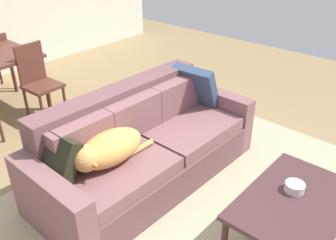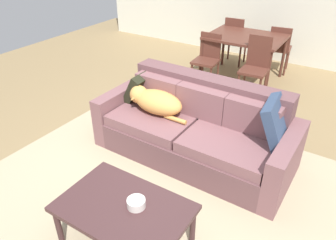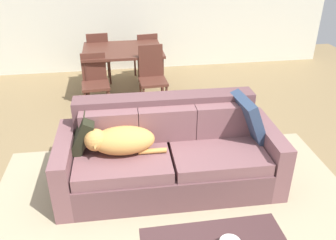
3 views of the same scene
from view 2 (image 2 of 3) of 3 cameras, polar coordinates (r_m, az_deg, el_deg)
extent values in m
plane|color=olive|center=(3.89, -0.13, -6.51)|extent=(10.00, 10.00, 0.00)
cube|color=tan|center=(3.50, -0.62, -11.42)|extent=(3.74, 2.96, 0.01)
cube|color=brown|center=(3.82, 4.39, -4.24)|extent=(1.95, 1.00, 0.34)
cube|color=#794F53|center=(3.90, -1.65, 0.82)|extent=(0.96, 0.94, 0.13)
cube|color=#794F53|center=(3.52, 11.40, -3.52)|extent=(0.96, 0.94, 0.13)
cube|color=brown|center=(3.84, 7.34, 4.62)|extent=(1.94, 0.28, 0.42)
cube|color=#794F53|center=(3.97, -1.69, 5.31)|extent=(0.60, 0.17, 0.35)
cube|color=#794F53|center=(3.70, 5.97, 3.08)|extent=(0.60, 0.17, 0.35)
cube|color=#794F53|center=(3.50, 14.63, 0.49)|extent=(0.60, 0.17, 0.35)
cube|color=#794F53|center=(4.26, -7.91, 1.78)|extent=(0.19, 0.96, 0.62)
cube|color=#794F53|center=(3.46, 19.89, -7.60)|extent=(0.19, 0.96, 0.62)
ellipsoid|color=#D3954B|center=(3.77, -1.75, 3.15)|extent=(0.63, 0.36, 0.27)
sphere|color=#D3954B|center=(3.88, -5.15, 4.52)|extent=(0.22, 0.22, 0.22)
cone|color=olive|center=(3.82, -6.05, 3.82)|extent=(0.10, 0.12, 0.10)
cylinder|color=#D3954B|center=(3.64, 1.28, 0.14)|extent=(0.28, 0.06, 0.05)
cube|color=black|center=(4.09, -5.18, 5.80)|extent=(0.27, 0.37, 0.38)
cube|color=#314361|center=(3.39, 18.62, -0.54)|extent=(0.31, 0.50, 0.48)
cube|color=#44292A|center=(2.70, -7.82, -15.15)|extent=(1.05, 0.69, 0.04)
cylinder|color=#3A2324|center=(2.99, -18.72, -17.51)|extent=(0.05, 0.05, 0.41)
cylinder|color=#3A2324|center=(3.25, -10.84, -11.37)|extent=(0.05, 0.05, 0.41)
cylinder|color=#3A2324|center=(2.85, 4.35, -18.40)|extent=(0.05, 0.05, 0.41)
cylinder|color=silver|center=(2.65, -5.63, -14.40)|extent=(0.15, 0.15, 0.07)
cube|color=#552D23|center=(5.82, 13.62, 14.06)|extent=(1.26, 0.99, 0.04)
cylinder|color=#48261D|center=(5.76, 6.13, 10.46)|extent=(0.05, 0.05, 0.74)
cylinder|color=#48261D|center=(5.39, 17.24, 7.78)|extent=(0.05, 0.05, 0.74)
cylinder|color=#48261D|center=(6.53, 9.73, 12.67)|extent=(0.05, 0.05, 0.74)
cylinder|color=#48261D|center=(6.21, 19.67, 10.37)|extent=(0.05, 0.05, 0.74)
cube|color=#552D23|center=(5.54, 6.66, 10.22)|extent=(0.43, 0.43, 0.04)
cube|color=#552D23|center=(5.62, 7.52, 12.96)|extent=(0.36, 0.06, 0.42)
cylinder|color=#4D281F|center=(5.54, 4.20, 7.85)|extent=(0.04, 0.04, 0.41)
cylinder|color=#4D281F|center=(5.42, 7.49, 7.14)|extent=(0.04, 0.04, 0.41)
cylinder|color=#4D281F|center=(5.83, 5.61, 8.99)|extent=(0.04, 0.04, 0.41)
cylinder|color=#4D281F|center=(5.71, 8.77, 8.32)|extent=(0.04, 0.04, 0.41)
cube|color=#552D23|center=(5.20, 14.86, 8.34)|extent=(0.42, 0.42, 0.04)
cube|color=#552D23|center=(5.28, 15.81, 11.61)|extent=(0.36, 0.05, 0.49)
cylinder|color=#4D281F|center=(5.18, 12.19, 5.73)|extent=(0.04, 0.04, 0.44)
cylinder|color=#4D281F|center=(5.11, 15.79, 4.85)|extent=(0.04, 0.04, 0.44)
cylinder|color=#4D281F|center=(5.48, 13.34, 7.01)|extent=(0.04, 0.04, 0.44)
cylinder|color=#4D281F|center=(5.41, 16.76, 6.20)|extent=(0.04, 0.04, 0.44)
cube|color=#552D23|center=(6.63, 11.78, 13.34)|extent=(0.43, 0.43, 0.04)
cube|color=#552D23|center=(6.39, 11.52, 15.11)|extent=(0.36, 0.06, 0.47)
cylinder|color=#4D281F|center=(6.81, 13.40, 11.61)|extent=(0.04, 0.04, 0.41)
cylinder|color=#4D281F|center=(6.90, 10.65, 12.16)|extent=(0.04, 0.04, 0.41)
cylinder|color=#4D281F|center=(6.50, 12.55, 10.79)|extent=(0.04, 0.04, 0.41)
cylinder|color=#4D281F|center=(6.59, 9.69, 11.36)|extent=(0.04, 0.04, 0.41)
cube|color=#552D23|center=(6.44, 19.06, 11.87)|extent=(0.45, 0.45, 0.04)
cube|color=#552D23|center=(6.20, 19.19, 13.34)|extent=(0.36, 0.08, 0.41)
cylinder|color=#4D281F|center=(6.66, 20.37, 10.12)|extent=(0.04, 0.04, 0.42)
cylinder|color=#4D281F|center=(6.69, 17.47, 10.71)|extent=(0.04, 0.04, 0.42)
cylinder|color=#4D281F|center=(6.34, 20.02, 9.18)|extent=(0.04, 0.04, 0.42)
cylinder|color=#4D281F|center=(6.37, 16.99, 9.80)|extent=(0.04, 0.04, 0.42)
camera|label=1|loc=(3.56, -49.80, 19.66)|focal=38.96mm
camera|label=3|loc=(1.91, -68.73, 13.76)|focal=37.68mm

